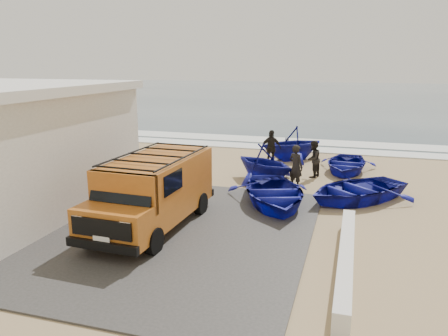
# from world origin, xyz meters

# --- Properties ---
(ground) EXTENTS (160.00, 160.00, 0.00)m
(ground) POSITION_xyz_m (0.00, 0.00, 0.00)
(ground) COLOR tan
(slab) EXTENTS (12.00, 10.00, 0.05)m
(slab) POSITION_xyz_m (-2.00, -2.00, 0.03)
(slab) COLOR #423F3C
(slab) RESTS_ON ground
(ocean) EXTENTS (180.00, 88.00, 0.01)m
(ocean) POSITION_xyz_m (0.00, 56.00, 0.00)
(ocean) COLOR #385166
(ocean) RESTS_ON ground
(surf_line) EXTENTS (180.00, 1.60, 0.06)m
(surf_line) POSITION_xyz_m (0.00, 12.00, 0.03)
(surf_line) COLOR white
(surf_line) RESTS_ON ground
(surf_wash) EXTENTS (180.00, 2.20, 0.04)m
(surf_wash) POSITION_xyz_m (0.00, 14.50, 0.02)
(surf_wash) COLOR white
(surf_wash) RESTS_ON ground
(parapet) EXTENTS (0.35, 6.00, 0.55)m
(parapet) POSITION_xyz_m (5.00, -3.00, 0.28)
(parapet) COLOR silver
(parapet) RESTS_ON ground
(van) EXTENTS (2.30, 5.35, 2.26)m
(van) POSITION_xyz_m (-0.81, -1.73, 1.22)
(van) COLOR #B9611B
(van) RESTS_ON ground
(boat_near_left) EXTENTS (4.41, 5.16, 0.90)m
(boat_near_left) POSITION_xyz_m (2.36, 1.43, 0.45)
(boat_near_left) COLOR #131895
(boat_near_left) RESTS_ON ground
(boat_near_right) EXTENTS (5.08, 5.12, 0.87)m
(boat_near_right) POSITION_xyz_m (5.17, 2.81, 0.44)
(boat_near_right) COLOR #131895
(boat_near_right) RESTS_ON ground
(boat_mid_left) EXTENTS (4.03, 3.91, 1.62)m
(boat_mid_left) POSITION_xyz_m (1.35, 4.59, 0.81)
(boat_mid_left) COLOR #131895
(boat_mid_left) RESTS_ON ground
(boat_mid_right) EXTENTS (2.92, 3.90, 0.77)m
(boat_mid_right) POSITION_xyz_m (4.69, 7.20, 0.38)
(boat_mid_right) COLOR #131895
(boat_mid_right) RESTS_ON ground
(boat_far_left) EXTENTS (4.46, 4.39, 1.78)m
(boat_far_left) POSITION_xyz_m (1.90, 9.07, 0.89)
(boat_far_left) COLOR #131895
(boat_far_left) RESTS_ON ground
(fisherman_front) EXTENTS (0.79, 0.71, 1.80)m
(fisherman_front) POSITION_xyz_m (2.81, 3.82, 0.90)
(fisherman_front) COLOR black
(fisherman_front) RESTS_ON ground
(fisherman_middle) EXTENTS (0.87, 0.97, 1.65)m
(fisherman_middle) POSITION_xyz_m (3.30, 5.81, 0.82)
(fisherman_middle) COLOR black
(fisherman_middle) RESTS_ON ground
(fisherman_back) EXTENTS (1.14, 0.90, 1.80)m
(fisherman_back) POSITION_xyz_m (1.10, 7.35, 0.90)
(fisherman_back) COLOR black
(fisherman_back) RESTS_ON ground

